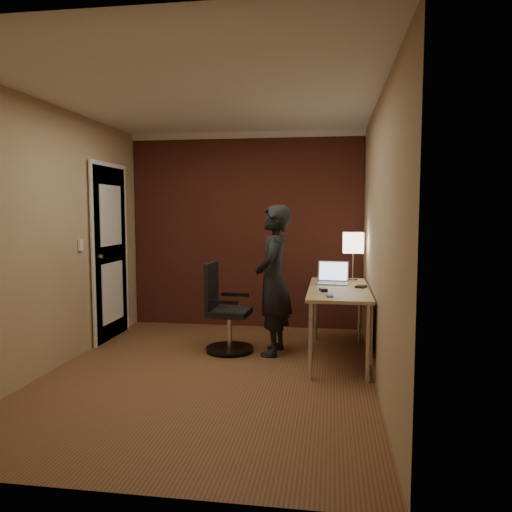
{
  "coord_description": "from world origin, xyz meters",
  "views": [
    {
      "loc": [
        1.1,
        -4.4,
        1.51
      ],
      "look_at": [
        0.35,
        0.55,
        1.05
      ],
      "focal_mm": 35.0,
      "sensor_mm": 36.0,
      "label": 1
    }
  ],
  "objects_px": {
    "desk": "(346,300)",
    "desk_lamp": "(353,243)",
    "wallet": "(361,287)",
    "mouse": "(323,290)",
    "phone": "(330,296)",
    "person": "(273,280)",
    "laptop": "(333,277)",
    "office_chair": "(224,313)"
  },
  "relations": [
    {
      "from": "phone",
      "to": "office_chair",
      "type": "distance_m",
      "value": 1.31
    },
    {
      "from": "wallet",
      "to": "mouse",
      "type": "bearing_deg",
      "value": -141.65
    },
    {
      "from": "mouse",
      "to": "office_chair",
      "type": "bearing_deg",
      "value": 145.27
    },
    {
      "from": "desk",
      "to": "wallet",
      "type": "xyz_separation_m",
      "value": [
        0.15,
        0.04,
        0.14
      ]
    },
    {
      "from": "mouse",
      "to": "phone",
      "type": "xyz_separation_m",
      "value": [
        0.06,
        -0.28,
        -0.01
      ]
    },
    {
      "from": "phone",
      "to": "wallet",
      "type": "relative_size",
      "value": 1.05
    },
    {
      "from": "desk",
      "to": "phone",
      "type": "relative_size",
      "value": 13.04
    },
    {
      "from": "mouse",
      "to": "phone",
      "type": "bearing_deg",
      "value": -94.56
    },
    {
      "from": "phone",
      "to": "mouse",
      "type": "bearing_deg",
      "value": 98.33
    },
    {
      "from": "laptop",
      "to": "mouse",
      "type": "xyz_separation_m",
      "value": [
        -0.09,
        -0.57,
        -0.05
      ]
    },
    {
      "from": "desk",
      "to": "laptop",
      "type": "bearing_deg",
      "value": 113.17
    },
    {
      "from": "desk",
      "to": "person",
      "type": "xyz_separation_m",
      "value": [
        -0.75,
        0.07,
        0.18
      ]
    },
    {
      "from": "office_chair",
      "to": "desk_lamp",
      "type": "bearing_deg",
      "value": 18.34
    },
    {
      "from": "laptop",
      "to": "office_chair",
      "type": "bearing_deg",
      "value": -168.24
    },
    {
      "from": "desk",
      "to": "desk_lamp",
      "type": "distance_m",
      "value": 0.76
    },
    {
      "from": "desk",
      "to": "desk_lamp",
      "type": "bearing_deg",
      "value": 80.91
    },
    {
      "from": "laptop",
      "to": "office_chair",
      "type": "distance_m",
      "value": 1.23
    },
    {
      "from": "phone",
      "to": "desk_lamp",
      "type": "bearing_deg",
      "value": 72.49
    },
    {
      "from": "laptop",
      "to": "person",
      "type": "bearing_deg",
      "value": -158.46
    },
    {
      "from": "laptop",
      "to": "person",
      "type": "relative_size",
      "value": 0.22
    },
    {
      "from": "office_chair",
      "to": "person",
      "type": "height_order",
      "value": "person"
    },
    {
      "from": "desk_lamp",
      "to": "mouse",
      "type": "distance_m",
      "value": 0.93
    },
    {
      "from": "phone",
      "to": "wallet",
      "type": "xyz_separation_m",
      "value": [
        0.31,
        0.57,
        0.01
      ]
    },
    {
      "from": "wallet",
      "to": "laptop",
      "type": "bearing_deg",
      "value": 135.95
    },
    {
      "from": "desk_lamp",
      "to": "mouse",
      "type": "bearing_deg",
      "value": -111.53
    },
    {
      "from": "desk_lamp",
      "to": "wallet",
      "type": "xyz_separation_m",
      "value": [
        0.06,
        -0.49,
        -0.41
      ]
    },
    {
      "from": "laptop",
      "to": "mouse",
      "type": "height_order",
      "value": "laptop"
    },
    {
      "from": "mouse",
      "to": "wallet",
      "type": "distance_m",
      "value": 0.47
    },
    {
      "from": "office_chair",
      "to": "phone",
      "type": "bearing_deg",
      "value": -28.52
    },
    {
      "from": "desk",
      "to": "wallet",
      "type": "height_order",
      "value": "wallet"
    },
    {
      "from": "mouse",
      "to": "office_chair",
      "type": "relative_size",
      "value": 0.11
    },
    {
      "from": "mouse",
      "to": "person",
      "type": "distance_m",
      "value": 0.62
    },
    {
      "from": "mouse",
      "to": "person",
      "type": "relative_size",
      "value": 0.06
    },
    {
      "from": "laptop",
      "to": "phone",
      "type": "height_order",
      "value": "laptop"
    },
    {
      "from": "laptop",
      "to": "office_chair",
      "type": "xyz_separation_m",
      "value": [
        -1.14,
        -0.24,
        -0.38
      ]
    },
    {
      "from": "phone",
      "to": "wallet",
      "type": "bearing_deg",
      "value": 57.06
    },
    {
      "from": "desk",
      "to": "person",
      "type": "height_order",
      "value": "person"
    },
    {
      "from": "desk_lamp",
      "to": "office_chair",
      "type": "xyz_separation_m",
      "value": [
        -1.36,
        -0.45,
        -0.73
      ]
    },
    {
      "from": "office_chair",
      "to": "wallet",
      "type": "bearing_deg",
      "value": -1.42
    },
    {
      "from": "mouse",
      "to": "wallet",
      "type": "height_order",
      "value": "mouse"
    },
    {
      "from": "desk_lamp",
      "to": "office_chair",
      "type": "relative_size",
      "value": 0.57
    },
    {
      "from": "laptop",
      "to": "person",
      "type": "xyz_separation_m",
      "value": [
        -0.61,
        -0.24,
        -0.01
      ]
    }
  ]
}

